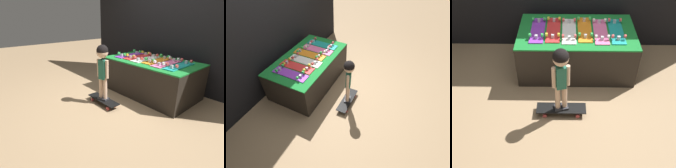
# 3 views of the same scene
# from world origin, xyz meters

# --- Properties ---
(ground_plane) EXTENTS (16.00, 16.00, 0.00)m
(ground_plane) POSITION_xyz_m (0.00, 0.00, 0.00)
(ground_plane) COLOR #9E7F5B
(back_wall) EXTENTS (4.79, 0.10, 2.62)m
(back_wall) POSITION_xyz_m (0.00, 1.28, 1.31)
(back_wall) COLOR black
(back_wall) RESTS_ON ground_plane
(display_rack) EXTENTS (1.71, 1.00, 0.66)m
(display_rack) POSITION_xyz_m (0.00, 0.61, 0.33)
(display_rack) COLOR black
(display_rack) RESTS_ON ground_plane
(skateboard_purple_on_rack) EXTENTS (0.20, 0.69, 0.09)m
(skateboard_purple_on_rack) POSITION_xyz_m (-0.57, 0.60, 0.68)
(skateboard_purple_on_rack) COLOR purple
(skateboard_purple_on_rack) RESTS_ON display_rack
(skateboard_red_on_rack) EXTENTS (0.20, 0.69, 0.09)m
(skateboard_red_on_rack) POSITION_xyz_m (-0.34, 0.62, 0.68)
(skateboard_red_on_rack) COLOR red
(skateboard_red_on_rack) RESTS_ON display_rack
(skateboard_white_on_rack) EXTENTS (0.20, 0.69, 0.09)m
(skateboard_white_on_rack) POSITION_xyz_m (-0.11, 0.58, 0.68)
(skateboard_white_on_rack) COLOR white
(skateboard_white_on_rack) RESTS_ON display_rack
(skateboard_orange_on_rack) EXTENTS (0.20, 0.69, 0.09)m
(skateboard_orange_on_rack) POSITION_xyz_m (0.11, 0.63, 0.68)
(skateboard_orange_on_rack) COLOR orange
(skateboard_orange_on_rack) RESTS_ON display_rack
(skateboard_pink_on_rack) EXTENTS (0.20, 0.69, 0.09)m
(skateboard_pink_on_rack) POSITION_xyz_m (0.34, 0.58, 0.68)
(skateboard_pink_on_rack) COLOR pink
(skateboard_pink_on_rack) RESTS_ON display_rack
(skateboard_teal_on_rack) EXTENTS (0.20, 0.69, 0.09)m
(skateboard_teal_on_rack) POSITION_xyz_m (0.57, 0.59, 0.68)
(skateboard_teal_on_rack) COLOR teal
(skateboard_teal_on_rack) RESTS_ON display_rack
(skateboard_on_floor) EXTENTS (0.65, 0.19, 0.09)m
(skateboard_on_floor) POSITION_xyz_m (-0.21, -0.39, 0.07)
(skateboard_on_floor) COLOR black
(skateboard_on_floor) RESTS_ON ground_plane
(child) EXTENTS (0.22, 0.19, 0.93)m
(child) POSITION_xyz_m (-0.21, -0.39, 0.74)
(child) COLOR #2D2D33
(child) RESTS_ON skateboard_on_floor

